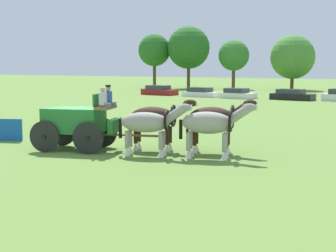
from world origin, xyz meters
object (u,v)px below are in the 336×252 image
Objects in this scene: draft_horse_rear_near at (156,119)px; draft_horse_lead_off at (211,124)px; show_wagon at (77,121)px; parked_vehicle_b at (201,93)px; draft_horse_lead_near at (215,120)px; parked_vehicle_d at (292,95)px; draft_horse_rear_off at (149,124)px; parked_vehicle_a at (159,91)px; parked_vehicle_c at (237,94)px.

draft_horse_rear_near is 2.91m from draft_horse_lead_off.
parked_vehicle_b is (-8.24, 35.26, -0.83)m from show_wagon.
draft_horse_lead_near is at bearing 13.03° from draft_horse_rear_near.
draft_horse_rear_near is at bearing -166.97° from draft_horse_lead_near.
draft_horse_lead_near is 0.63× the size of parked_vehicle_d.
draft_horse_lead_off is 34.15m from parked_vehicle_d.
parked_vehicle_d is (-0.82, 33.26, -0.91)m from draft_horse_rear_near.
draft_horse_rear_off is at bearing -76.12° from draft_horse_rear_near.
draft_horse_rear_off is 1.03× the size of draft_horse_lead_near.
parked_vehicle_a is (-17.59, 35.92, -0.83)m from draft_horse_rear_off.
show_wagon reaches higher than parked_vehicle_d.
draft_horse_lead_off is 0.74× the size of parked_vehicle_c.
show_wagon is at bearing -68.67° from parked_vehicle_a.
parked_vehicle_d is (-1.13, 34.52, -0.85)m from draft_horse_rear_off.
parked_vehicle_b is 10.64m from parked_vehicle_d.
show_wagon is 3.49m from draft_horse_rear_near.
show_wagon reaches higher than draft_horse_lead_near.
draft_horse_lead_near is 0.97× the size of draft_horse_lead_off.
parked_vehicle_d is at bearing 96.14° from draft_horse_lead_off.
draft_horse_lead_off reaches higher than parked_vehicle_a.
show_wagon reaches higher than draft_horse_lead_off.
draft_horse_rear_off is 2.59m from draft_horse_lead_off.
draft_horse_rear_near reaches higher than draft_horse_rear_off.
draft_horse_rear_off reaches higher than parked_vehicle_c.
parked_vehicle_b is (-11.44, 33.86, -0.95)m from draft_horse_rear_near.
draft_horse_rear_off is (0.31, -1.26, -0.07)m from draft_horse_rear_near.
draft_horse_lead_near reaches higher than parked_vehicle_d.
draft_horse_lead_off is (0.31, -1.26, -0.04)m from draft_horse_lead_near.
draft_horse_lead_near is at bearing -67.23° from parked_vehicle_b.
draft_horse_rear_off is 1.00× the size of draft_horse_lead_off.
parked_vehicle_b is at bearing 112.77° from draft_horse_lead_near.
parked_vehicle_c is at bearing 101.56° from draft_horse_rear_near.
show_wagon is at bearing -93.93° from parked_vehicle_d.
draft_horse_rear_near is 33.28m from parked_vehicle_d.
parked_vehicle_a is at bearing 119.65° from draft_horse_lead_off.
parked_vehicle_c is 0.88× the size of parked_vehicle_d.
show_wagon is at bearing -177.64° from draft_horse_rear_off.
draft_horse_rear_near is at bearing -88.59° from parked_vehicle_d.
draft_horse_lead_off is 37.38m from parked_vehicle_b.
draft_horse_rear_off is at bearing -88.13° from parked_vehicle_d.
show_wagon is 1.82× the size of draft_horse_lead_off.
draft_horse_lead_near reaches higher than draft_horse_rear_off.
show_wagon is 36.22m from parked_vehicle_b.
parked_vehicle_b is (-14.27, 34.54, -0.93)m from draft_horse_lead_off.
show_wagon is 1.83× the size of draft_horse_rear_near.
parked_vehicle_d is (2.38, 34.67, -0.80)m from show_wagon.
draft_horse_lead_off is at bearing -60.35° from parked_vehicle_a.
draft_horse_lead_off reaches higher than parked_vehicle_b.
parked_vehicle_b is at bearing 170.32° from parked_vehicle_c.
draft_horse_rear_off is at bearing 2.36° from show_wagon.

